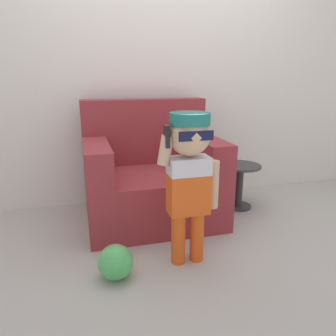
# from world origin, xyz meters

# --- Properties ---
(ground_plane) EXTENTS (10.00, 10.00, 0.00)m
(ground_plane) POSITION_xyz_m (0.00, 0.00, 0.00)
(ground_plane) COLOR #ADA89E
(wall_back) EXTENTS (10.00, 0.05, 2.60)m
(wall_back) POSITION_xyz_m (0.00, 0.64, 1.30)
(wall_back) COLOR silver
(wall_back) RESTS_ON ground_plane
(armchair) EXTENTS (1.09, 0.86, 1.00)m
(armchair) POSITION_xyz_m (-0.23, 0.14, 0.36)
(armchair) COLOR maroon
(armchair) RESTS_ON ground_plane
(person_child) EXTENTS (0.40, 0.30, 0.99)m
(person_child) POSITION_xyz_m (-0.16, -0.62, 0.66)
(person_child) COLOR #E05119
(person_child) RESTS_ON ground_plane
(side_table) EXTENTS (0.37, 0.37, 0.41)m
(side_table) POSITION_xyz_m (0.60, 0.13, 0.25)
(side_table) COLOR #333333
(side_table) RESTS_ON ground_plane
(toy_ball) EXTENTS (0.22, 0.22, 0.22)m
(toy_ball) POSITION_xyz_m (-0.64, -0.69, 0.11)
(toy_ball) COLOR #4CB256
(toy_ball) RESTS_ON ground_plane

